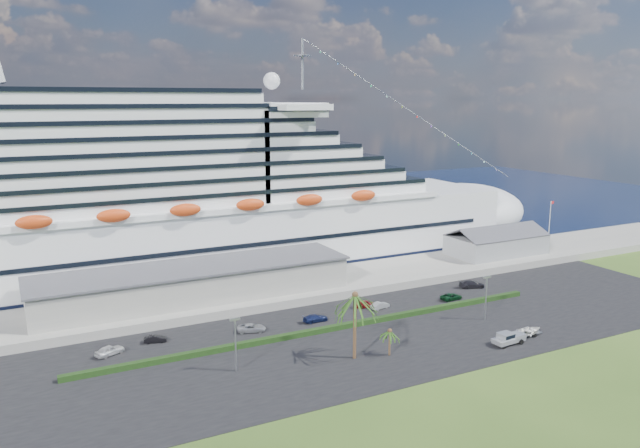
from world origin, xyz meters
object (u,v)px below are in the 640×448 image
pickup_truck (509,338)px  boat_trailer (530,330)px  cruise_ship (178,203)px  parked_car_3 (315,318)px

pickup_truck → boat_trailer: bearing=10.3°
pickup_truck → boat_trailer: pickup_truck is taller
cruise_ship → parked_car_3: 47.52m
pickup_truck → cruise_ship: bearing=118.9°
parked_car_3 → boat_trailer: boat_trailer is taller
parked_car_3 → pickup_truck: pickup_truck is taller
cruise_ship → parked_car_3: bearing=-72.6°
boat_trailer → pickup_truck: bearing=-169.7°
cruise_ship → boat_trailer: (42.87, -65.69, -15.57)m
parked_car_3 → boat_trailer: bearing=-129.7°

